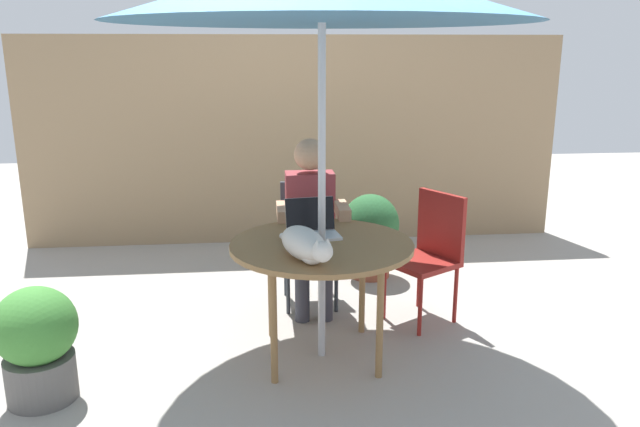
% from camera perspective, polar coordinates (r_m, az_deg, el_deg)
% --- Properties ---
extents(ground_plane, '(14.00, 14.00, 0.00)m').
position_cam_1_polar(ground_plane, '(3.93, 0.15, -12.72)').
color(ground_plane, gray).
extents(fence_back, '(5.04, 0.08, 1.93)m').
position_cam_1_polar(fence_back, '(5.94, -2.26, 6.61)').
color(fence_back, '#937756').
rests_on(fence_back, ground).
extents(patio_table, '(1.07, 1.07, 0.72)m').
position_cam_1_polar(patio_table, '(3.67, 0.16, -3.50)').
color(patio_table, olive).
rests_on(patio_table, ground).
extents(chair_occupied, '(0.40, 0.40, 0.88)m').
position_cam_1_polar(chair_occupied, '(4.56, -1.01, -1.80)').
color(chair_occupied, '#33383F').
rests_on(chair_occupied, ground).
extents(chair_empty, '(0.55, 0.55, 0.88)m').
position_cam_1_polar(chair_empty, '(4.31, 10.01, -3.03)').
color(chair_empty, maroon).
rests_on(chair_empty, ground).
extents(person_seated, '(0.48, 0.48, 1.22)m').
position_cam_1_polar(person_seated, '(4.37, -0.85, -0.24)').
color(person_seated, maroon).
rests_on(person_seated, ground).
extents(laptop, '(0.33, 0.29, 0.21)m').
position_cam_1_polar(laptop, '(3.80, -0.75, -1.00)').
color(laptop, silver).
rests_on(laptop, patio_table).
extents(cat, '(0.32, 0.63, 0.17)m').
position_cam_1_polar(cat, '(3.34, -1.33, -2.87)').
color(cat, silver).
rests_on(cat, patio_table).
extents(potted_plant_near_fence, '(0.46, 0.46, 0.69)m').
position_cam_1_polar(potted_plant_near_fence, '(5.08, 4.60, -1.63)').
color(potted_plant_near_fence, '#9E5138').
rests_on(potted_plant_near_fence, ground).
extents(potted_plant_by_chair, '(0.43, 0.43, 0.63)m').
position_cam_1_polar(potted_plant_by_chair, '(3.66, -24.35, -10.56)').
color(potted_plant_by_chair, '#595654').
rests_on(potted_plant_by_chair, ground).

